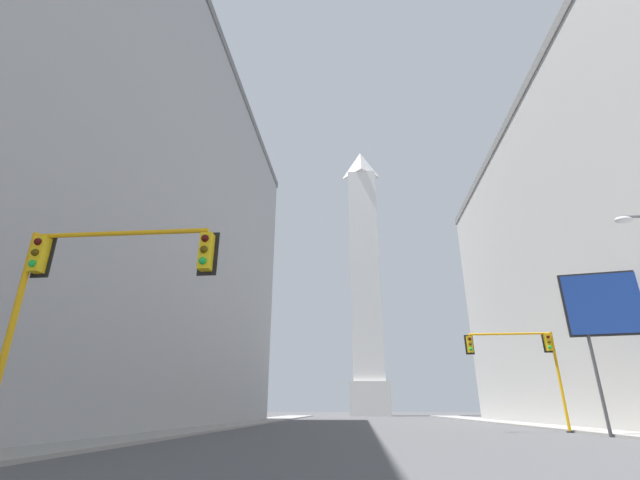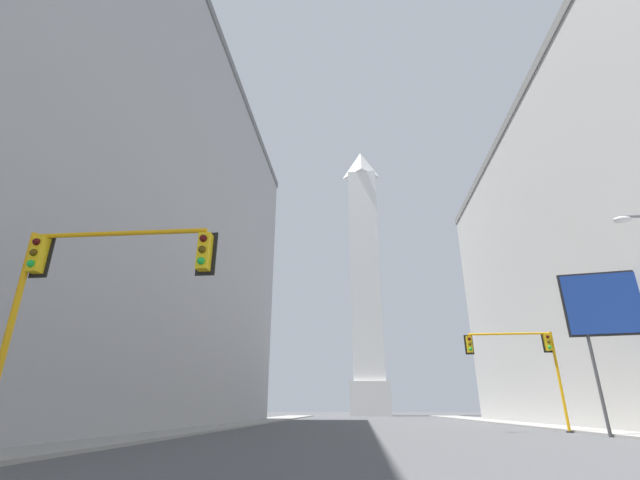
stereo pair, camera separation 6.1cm
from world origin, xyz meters
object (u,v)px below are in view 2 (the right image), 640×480
object	(u,v)px
traffic_light_near_left	(84,279)
traffic_light_mid_right	(525,354)
billboard_sign	(619,306)
obelisk	(365,276)

from	to	relation	value
traffic_light_near_left	traffic_light_mid_right	world-z (taller)	traffic_light_near_left
traffic_light_mid_right	billboard_sign	distance (m)	6.65
traffic_light_mid_right	traffic_light_near_left	bearing A→B (deg)	-134.18
obelisk	billboard_sign	distance (m)	73.63
traffic_light_near_left	obelisk	bearing A→B (deg)	83.31
obelisk	traffic_light_mid_right	world-z (taller)	obelisk
traffic_light_near_left	billboard_sign	distance (m)	27.28
traffic_light_near_left	traffic_light_mid_right	bearing A→B (deg)	45.82
traffic_light_mid_right	billboard_sign	xyz separation A→B (m)	(3.97, -4.90, 2.10)
traffic_light_near_left	billboard_sign	size ratio (longest dim) A/B	0.71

